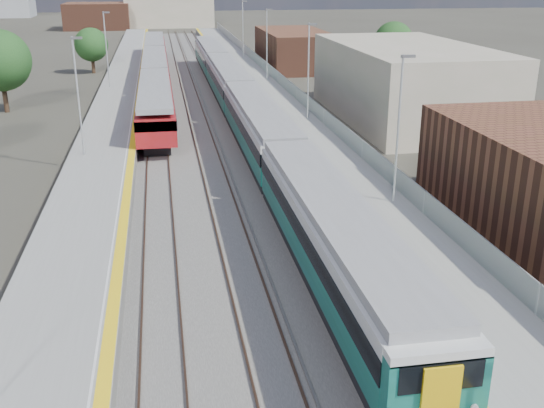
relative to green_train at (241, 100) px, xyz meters
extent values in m
plane|color=#47443A|center=(-1.50, 5.47, -2.21)|extent=(320.00, 320.00, 0.00)
cube|color=#565451|center=(-3.75, 7.97, -2.18)|extent=(10.50, 155.00, 0.06)
cube|color=#4C3323|center=(-0.72, 10.47, -2.10)|extent=(0.07, 160.00, 0.14)
cube|color=#4C3323|center=(0.72, 10.47, -2.10)|extent=(0.07, 160.00, 0.14)
cube|color=#4C3323|center=(-4.22, 10.47, -2.10)|extent=(0.07, 160.00, 0.14)
cube|color=#4C3323|center=(-2.78, 10.47, -2.10)|extent=(0.07, 160.00, 0.14)
cube|color=#4C3323|center=(-7.72, 10.47, -2.10)|extent=(0.07, 160.00, 0.14)
cube|color=#4C3323|center=(-6.28, 10.47, -2.10)|extent=(0.07, 160.00, 0.14)
cube|color=gray|center=(-1.05, 10.47, -2.11)|extent=(0.08, 160.00, 0.10)
cube|color=gray|center=(-2.45, 10.47, -2.11)|extent=(0.08, 160.00, 0.10)
cube|color=slate|center=(3.75, 7.97, -1.71)|extent=(4.70, 155.00, 1.00)
cube|color=gray|center=(3.75, 7.97, -1.20)|extent=(4.70, 155.00, 0.03)
cube|color=yellow|center=(1.65, 7.97, -1.18)|extent=(0.40, 155.00, 0.01)
cube|color=gray|center=(5.95, 7.97, -0.61)|extent=(0.06, 155.00, 1.20)
cylinder|color=#9EA0A3|center=(5.10, -22.53, 2.56)|extent=(0.12, 0.12, 7.50)
cube|color=#4C4C4F|center=(5.35, -22.53, 6.21)|extent=(0.70, 0.18, 0.14)
cylinder|color=#9EA0A3|center=(5.10, -2.53, 2.56)|extent=(0.12, 0.12, 7.50)
cube|color=#4C4C4F|center=(5.35, -2.53, 6.21)|extent=(0.70, 0.18, 0.14)
cylinder|color=#9EA0A3|center=(5.10, 17.47, 2.56)|extent=(0.12, 0.12, 7.50)
cube|color=#4C4C4F|center=(5.35, 17.47, 6.21)|extent=(0.70, 0.18, 0.14)
cylinder|color=#9EA0A3|center=(5.10, 37.47, 2.56)|extent=(0.12, 0.12, 7.50)
cube|color=#4C4C4F|center=(5.35, 37.47, 6.21)|extent=(0.70, 0.18, 0.14)
cube|color=slate|center=(-10.55, 7.97, -1.71)|extent=(4.30, 155.00, 1.00)
cube|color=gray|center=(-10.55, 7.97, -1.20)|extent=(4.30, 155.00, 0.03)
cube|color=yellow|center=(-8.65, 7.97, -1.18)|extent=(0.45, 155.00, 0.01)
cube|color=silver|center=(-9.00, 7.97, -1.18)|extent=(0.08, 155.00, 0.01)
cylinder|color=#9EA0A3|center=(-11.70, -10.53, 2.56)|extent=(0.12, 0.12, 7.50)
cube|color=#4C4C4F|center=(-11.45, -10.53, 6.21)|extent=(0.70, 0.18, 0.14)
cylinder|color=#9EA0A3|center=(-11.70, 15.47, 2.56)|extent=(0.12, 0.12, 7.50)
cube|color=#4C4C4F|center=(-11.45, 15.47, 6.21)|extent=(0.70, 0.18, 0.14)
cube|color=#A19C81|center=(14.50, 0.47, 0.99)|extent=(11.00, 22.00, 6.40)
cube|color=brown|center=(11.50, 33.47, 0.19)|extent=(8.00, 18.00, 4.80)
cube|color=#A19C81|center=(-3.50, 105.47, 1.29)|extent=(20.00, 14.00, 7.00)
cube|color=brown|center=(-19.50, 100.47, 0.59)|extent=(14.00, 12.00, 5.60)
cube|color=black|center=(0.00, -29.45, -1.34)|extent=(2.69, 19.28, 0.45)
cube|color=#0F523E|center=(0.00, -29.45, -0.55)|extent=(2.79, 19.28, 1.13)
cube|color=black|center=(0.00, -29.45, 0.34)|extent=(2.85, 19.28, 0.77)
cube|color=silver|center=(0.00, -29.45, 0.96)|extent=(2.79, 19.28, 0.47)
cube|color=gray|center=(0.00, -29.45, 1.37)|extent=(2.47, 19.28, 0.40)
cube|color=black|center=(0.00, -9.67, -1.34)|extent=(2.69, 19.28, 0.45)
cube|color=#0F523E|center=(0.00, -9.67, -0.55)|extent=(2.79, 19.28, 1.13)
cube|color=black|center=(0.00, -9.67, 0.34)|extent=(2.85, 19.28, 0.77)
cube|color=silver|center=(0.00, -9.67, 0.96)|extent=(2.79, 19.28, 0.47)
cube|color=gray|center=(0.00, -9.67, 1.37)|extent=(2.47, 19.28, 0.40)
cube|color=black|center=(0.00, 10.10, -1.34)|extent=(2.69, 19.28, 0.45)
cube|color=#0F523E|center=(0.00, 10.10, -0.55)|extent=(2.79, 19.28, 1.13)
cube|color=black|center=(0.00, 10.10, 0.34)|extent=(2.85, 19.28, 0.77)
cube|color=silver|center=(0.00, 10.10, 0.96)|extent=(2.79, 19.28, 0.47)
cube|color=gray|center=(0.00, 10.10, 1.37)|extent=(2.47, 19.28, 0.40)
cube|color=black|center=(0.00, 29.88, -1.34)|extent=(2.69, 19.28, 0.45)
cube|color=#0F523E|center=(0.00, 29.88, -0.55)|extent=(2.79, 19.28, 1.13)
cube|color=black|center=(0.00, 29.88, 0.34)|extent=(2.85, 19.28, 0.77)
cube|color=silver|center=(0.00, 29.88, 0.96)|extent=(2.79, 19.28, 0.47)
cube|color=gray|center=(0.00, 29.88, 1.37)|extent=(2.47, 19.28, 0.40)
cube|color=#0F523E|center=(0.00, -39.34, -0.08)|extent=(2.77, 0.59, 2.08)
cube|color=black|center=(0.00, -39.64, 0.51)|extent=(2.27, 0.06, 0.79)
cube|color=gold|center=(0.00, -39.70, -0.18)|extent=(1.04, 0.10, 2.08)
cube|color=black|center=(-7.00, -0.53, -1.74)|extent=(1.89, 16.08, 0.66)
cube|color=maroon|center=(-7.00, -0.53, -0.17)|extent=(2.79, 18.92, 1.99)
cube|color=black|center=(-7.00, -0.53, 0.33)|extent=(2.85, 18.92, 0.70)
cube|color=gray|center=(-7.00, -0.53, 1.33)|extent=(2.49, 18.92, 0.40)
cube|color=black|center=(-7.00, 18.89, -1.74)|extent=(1.89, 16.08, 0.66)
cube|color=maroon|center=(-7.00, 18.89, -0.17)|extent=(2.79, 18.92, 1.99)
cube|color=black|center=(-7.00, 18.89, 0.33)|extent=(2.85, 18.92, 0.70)
cube|color=gray|center=(-7.00, 18.89, 1.33)|extent=(2.49, 18.92, 0.40)
cube|color=black|center=(-7.00, 38.31, -1.74)|extent=(1.89, 16.08, 0.66)
cube|color=maroon|center=(-7.00, 38.31, -0.17)|extent=(2.79, 18.92, 1.99)
cube|color=black|center=(-7.00, 38.31, 0.33)|extent=(2.85, 18.92, 0.70)
cube|color=gray|center=(-7.00, 38.31, 1.33)|extent=(2.49, 18.92, 0.40)
cylinder|color=#382619|center=(-20.65, 9.35, -0.90)|extent=(0.44, 0.44, 2.61)
sphere|color=#194119|center=(-20.65, 9.35, 2.51)|extent=(5.52, 5.52, 5.52)
cylinder|color=#382619|center=(-14.82, 32.53, -1.22)|extent=(0.44, 0.44, 1.98)
sphere|color=#194119|center=(-14.82, 32.53, 1.36)|extent=(4.18, 4.18, 4.18)
cylinder|color=#382619|center=(21.84, 23.76, -1.06)|extent=(0.44, 0.44, 2.30)
sphere|color=#194119|center=(21.84, 23.76, 1.95)|extent=(4.86, 4.86, 4.86)
camera|label=1|loc=(-6.51, -52.16, 10.08)|focal=42.00mm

